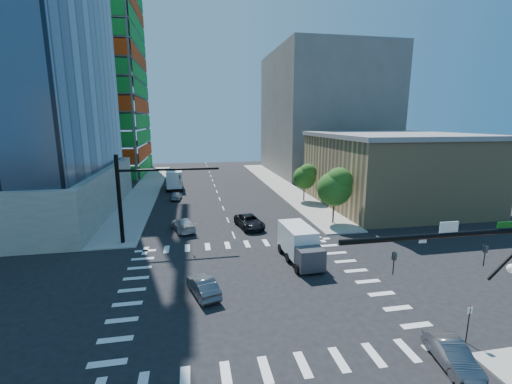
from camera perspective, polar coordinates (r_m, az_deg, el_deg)
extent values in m
plane|color=black|center=(27.16, -0.50, -15.34)|extent=(160.00, 160.00, 0.00)
cube|color=silver|center=(27.15, -0.50, -15.34)|extent=(20.00, 20.00, 0.01)
cube|color=gray|center=(67.09, 3.90, 1.22)|extent=(5.00, 60.00, 0.15)
cube|color=gray|center=(65.47, -17.79, 0.41)|extent=(5.00, 60.00, 0.15)
cube|color=#1A932C|center=(87.27, -18.74, 19.21)|extent=(0.12, 24.00, 49.00)
cube|color=red|center=(77.71, -29.84, 19.30)|extent=(24.00, 0.12, 49.00)
cube|color=tan|center=(54.85, 21.66, 3.24)|extent=(20.00, 22.00, 10.00)
cube|color=slate|center=(54.39, 22.08, 8.76)|extent=(20.50, 22.50, 0.60)
cube|color=#5F5B56|center=(84.78, 11.15, 12.70)|extent=(24.00, 30.00, 28.00)
cylinder|color=black|center=(17.05, 29.35, -6.28)|extent=(10.00, 0.24, 0.24)
imported|color=black|center=(18.70, 33.76, -8.81)|extent=(0.16, 0.20, 1.00)
imported|color=black|center=(15.97, 21.92, -10.96)|extent=(0.16, 0.20, 1.00)
cube|color=white|center=(16.96, 29.47, -5.15)|extent=(0.90, 0.04, 0.50)
cube|color=#0B5210|center=(19.02, 36.41, -4.39)|extent=(1.10, 0.04, 0.28)
sphere|color=white|center=(20.49, 36.84, -10.18)|extent=(0.44, 0.44, 0.44)
cylinder|color=black|center=(36.83, -21.81, -1.18)|extent=(0.40, 0.40, 9.00)
cylinder|color=black|center=(35.67, -14.26, 3.65)|extent=(10.00, 0.24, 0.24)
imported|color=black|center=(35.79, -12.57, 1.97)|extent=(0.16, 0.20, 1.00)
cylinder|color=#382316|center=(42.81, 12.75, -3.52)|extent=(0.20, 0.20, 2.27)
sphere|color=#165115|center=(42.11, 12.94, 0.54)|extent=(4.16, 4.16, 4.16)
sphere|color=#396722|center=(41.83, 13.66, 1.79)|extent=(3.25, 3.25, 3.25)
cylinder|color=#382316|center=(53.83, 7.98, -0.39)|extent=(0.20, 0.20, 1.92)
sphere|color=#165115|center=(53.34, 8.06, 2.35)|extent=(3.52, 3.52, 3.52)
sphere|color=#396722|center=(53.06, 8.60, 3.19)|extent=(2.75, 2.75, 2.75)
cylinder|color=black|center=(23.89, 31.84, -18.32)|extent=(0.06, 0.06, 2.20)
cube|color=silver|center=(23.48, 32.09, -16.40)|extent=(0.30, 0.03, 0.40)
imported|color=#56575C|center=(21.90, 29.86, -22.41)|extent=(1.95, 4.02, 1.27)
imported|color=black|center=(40.39, -1.10, -4.94)|extent=(3.35, 5.72, 1.49)
imported|color=#B2B2B2|center=(40.21, -12.08, -5.33)|extent=(3.29, 5.33, 1.44)
imported|color=#9DA0A4|center=(56.11, -13.14, -0.59)|extent=(1.85, 3.85, 1.27)
imported|color=#505155|center=(25.94, -8.81, -15.22)|extent=(2.52, 4.29, 1.34)
cube|color=silver|center=(30.82, 7.48, -8.37)|extent=(2.49, 4.86, 2.48)
cube|color=#3D3D44|center=(31.04, 7.45, -9.44)|extent=(2.26, 1.81, 1.81)
cube|color=silver|center=(64.89, -13.46, 2.39)|extent=(2.89, 5.69, 2.91)
cube|color=#3D3D44|center=(65.01, -13.43, 1.76)|extent=(2.65, 2.11, 2.12)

